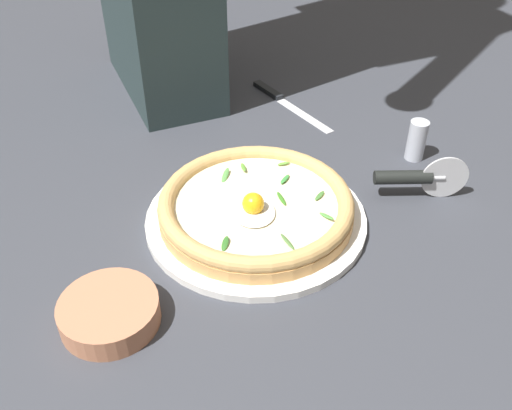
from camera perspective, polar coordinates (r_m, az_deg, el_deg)
The scene contains 7 objects.
ground_plane at distance 0.89m, azimuth -0.72°, elevation -1.24°, with size 2.40×2.40×0.03m, color #363941.
pizza_plate at distance 0.86m, azimuth -0.00°, elevation -1.37°, with size 0.33×0.33×0.01m, color white.
pizza at distance 0.84m, azimuth -0.00°, elevation -0.08°, with size 0.29×0.29×0.06m.
side_bowl at distance 0.73m, azimuth -14.43°, elevation -10.34°, with size 0.12×0.12×0.03m, color #BA7756.
pizza_cutter at distance 0.92m, azimuth 15.61°, elevation 2.63°, with size 0.03×0.15×0.07m.
table_knife at distance 1.19m, azimuth 2.39°, elevation 10.58°, with size 0.22×0.12×0.01m.
pepper_shaker at distance 1.02m, azimuth 15.75°, elevation 6.24°, with size 0.03×0.03×0.07m, color silver.
Camera 1 is at (0.68, -0.09, 0.55)m, focal length 40.07 mm.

